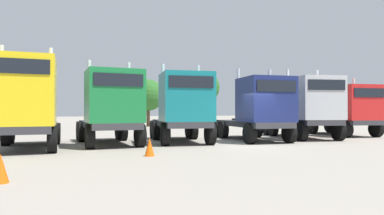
{
  "coord_description": "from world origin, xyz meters",
  "views": [
    {
      "loc": [
        -9.08,
        -13.77,
        1.62
      ],
      "look_at": [
        -1.55,
        3.32,
        1.83
      ],
      "focal_mm": 32.09,
      "sensor_mm": 36.0,
      "label": 1
    }
  ],
  "objects_px": {
    "semi_truck_green": "(111,107)",
    "traffic_cone_far": "(150,147)",
    "semi_truck_silver": "(309,107)",
    "semi_truck_red": "(349,110)",
    "semi_truck_navy": "(259,109)",
    "semi_truck_yellow": "(25,104)",
    "semi_truck_teal": "(183,107)",
    "traffic_cone_near": "(1,168)"
  },
  "relations": [
    {
      "from": "semi_truck_red",
      "to": "traffic_cone_near",
      "type": "distance_m",
      "value": 20.83
    },
    {
      "from": "semi_truck_silver",
      "to": "semi_truck_red",
      "type": "xyz_separation_m",
      "value": [
        4.17,
        0.87,
        -0.16
      ]
    },
    {
      "from": "semi_truck_navy",
      "to": "semi_truck_silver",
      "type": "xyz_separation_m",
      "value": [
        3.57,
        0.18,
        0.12
      ]
    },
    {
      "from": "semi_truck_teal",
      "to": "semi_truck_navy",
      "type": "height_order",
      "value": "semi_truck_teal"
    },
    {
      "from": "semi_truck_green",
      "to": "semi_truck_teal",
      "type": "bearing_deg",
      "value": 87.1
    },
    {
      "from": "semi_truck_teal",
      "to": "semi_truck_red",
      "type": "height_order",
      "value": "semi_truck_teal"
    },
    {
      "from": "semi_truck_navy",
      "to": "semi_truck_red",
      "type": "bearing_deg",
      "value": 106.56
    },
    {
      "from": "semi_truck_navy",
      "to": "traffic_cone_near",
      "type": "bearing_deg",
      "value": -51.57
    },
    {
      "from": "semi_truck_green",
      "to": "traffic_cone_near",
      "type": "height_order",
      "value": "semi_truck_green"
    },
    {
      "from": "semi_truck_navy",
      "to": "semi_truck_green",
      "type": "bearing_deg",
      "value": -88.22
    },
    {
      "from": "semi_truck_yellow",
      "to": "semi_truck_green",
      "type": "xyz_separation_m",
      "value": [
        3.65,
        0.79,
        -0.12
      ]
    },
    {
      "from": "semi_truck_green",
      "to": "traffic_cone_far",
      "type": "height_order",
      "value": "semi_truck_green"
    },
    {
      "from": "semi_truck_yellow",
      "to": "semi_truck_silver",
      "type": "relative_size",
      "value": 0.93
    },
    {
      "from": "semi_truck_yellow",
      "to": "traffic_cone_near",
      "type": "bearing_deg",
      "value": 2.37
    },
    {
      "from": "semi_truck_teal",
      "to": "traffic_cone_near",
      "type": "xyz_separation_m",
      "value": [
        -7.46,
        -7.3,
        -1.51
      ]
    },
    {
      "from": "semi_truck_teal",
      "to": "semi_truck_red",
      "type": "xyz_separation_m",
      "value": [
        11.88,
        0.33,
        -0.12
      ]
    },
    {
      "from": "semi_truck_red",
      "to": "traffic_cone_far",
      "type": "height_order",
      "value": "semi_truck_red"
    },
    {
      "from": "semi_truck_navy",
      "to": "traffic_cone_near",
      "type": "relative_size",
      "value": 9.68
    },
    {
      "from": "semi_truck_teal",
      "to": "traffic_cone_near",
      "type": "bearing_deg",
      "value": -35.14
    },
    {
      "from": "semi_truck_yellow",
      "to": "semi_truck_teal",
      "type": "xyz_separation_m",
      "value": [
        7.24,
        0.56,
        -0.09
      ]
    },
    {
      "from": "semi_truck_silver",
      "to": "semi_truck_red",
      "type": "relative_size",
      "value": 1.07
    },
    {
      "from": "semi_truck_silver",
      "to": "traffic_cone_far",
      "type": "distance_m",
      "value": 11.41
    },
    {
      "from": "semi_truck_yellow",
      "to": "traffic_cone_far",
      "type": "height_order",
      "value": "semi_truck_yellow"
    },
    {
      "from": "semi_truck_yellow",
      "to": "semi_truck_silver",
      "type": "bearing_deg",
      "value": 94.22
    },
    {
      "from": "traffic_cone_near",
      "to": "traffic_cone_far",
      "type": "distance_m",
      "value": 5.45
    },
    {
      "from": "semi_truck_silver",
      "to": "semi_truck_red",
      "type": "distance_m",
      "value": 4.27
    },
    {
      "from": "semi_truck_yellow",
      "to": "traffic_cone_far",
      "type": "distance_m",
      "value": 5.76
    },
    {
      "from": "semi_truck_green",
      "to": "semi_truck_silver",
      "type": "height_order",
      "value": "semi_truck_silver"
    },
    {
      "from": "semi_truck_yellow",
      "to": "semi_truck_navy",
      "type": "bearing_deg",
      "value": 93.34
    },
    {
      "from": "semi_truck_navy",
      "to": "traffic_cone_far",
      "type": "height_order",
      "value": "semi_truck_navy"
    },
    {
      "from": "semi_truck_red",
      "to": "traffic_cone_near",
      "type": "relative_size",
      "value": 9.5
    },
    {
      "from": "semi_truck_green",
      "to": "semi_truck_yellow",
      "type": "bearing_deg",
      "value": -76.96
    },
    {
      "from": "semi_truck_green",
      "to": "semi_truck_red",
      "type": "relative_size",
      "value": 0.98
    },
    {
      "from": "semi_truck_red",
      "to": "traffic_cone_near",
      "type": "xyz_separation_m",
      "value": [
        -19.33,
        -7.63,
        -1.39
      ]
    },
    {
      "from": "semi_truck_navy",
      "to": "traffic_cone_far",
      "type": "bearing_deg",
      "value": -55.64
    },
    {
      "from": "semi_truck_red",
      "to": "traffic_cone_far",
      "type": "relative_size",
      "value": 9.51
    },
    {
      "from": "semi_truck_silver",
      "to": "traffic_cone_near",
      "type": "xyz_separation_m",
      "value": [
        -15.16,
        -6.76,
        -1.55
      ]
    },
    {
      "from": "semi_truck_silver",
      "to": "semi_truck_red",
      "type": "bearing_deg",
      "value": 116.9
    },
    {
      "from": "semi_truck_yellow",
      "to": "semi_truck_green",
      "type": "height_order",
      "value": "semi_truck_yellow"
    },
    {
      "from": "semi_truck_navy",
      "to": "traffic_cone_near",
      "type": "xyz_separation_m",
      "value": [
        -11.59,
        -6.58,
        -1.43
      ]
    },
    {
      "from": "semi_truck_green",
      "to": "traffic_cone_far",
      "type": "bearing_deg",
      "value": 8.3
    },
    {
      "from": "semi_truck_navy",
      "to": "semi_truck_silver",
      "type": "distance_m",
      "value": 3.58
    }
  ]
}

